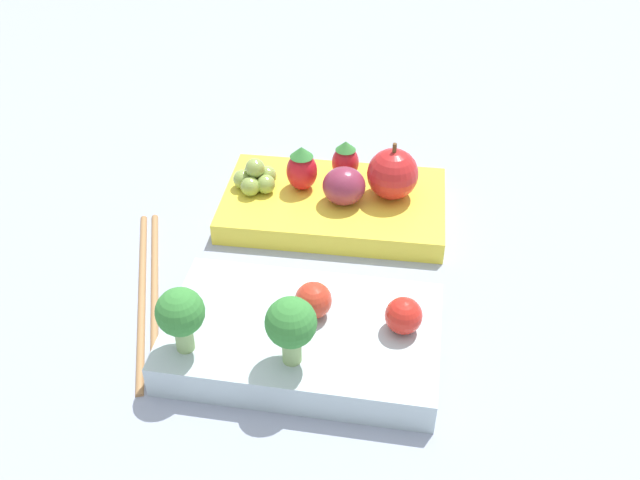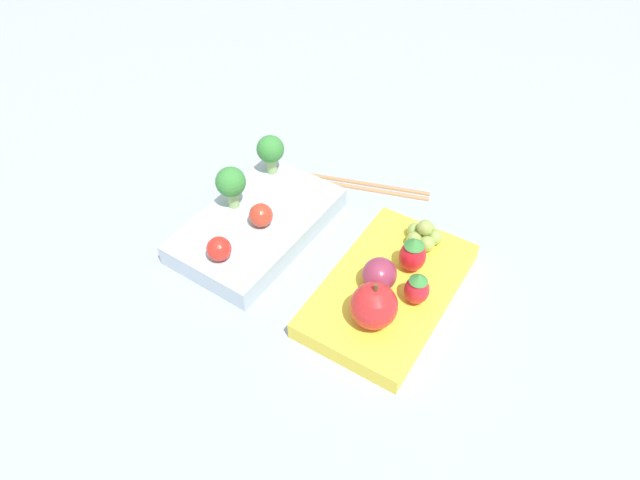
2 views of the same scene
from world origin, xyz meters
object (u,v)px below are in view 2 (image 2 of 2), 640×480
Objects in this scene: broccoli_floret_0 at (270,150)px; broccoli_floret_1 at (231,183)px; bento_box_savoury at (258,225)px; chopsticks_pair at (347,182)px; grape_cluster at (424,235)px; cherry_tomato_0 at (261,215)px; cherry_tomato_1 at (219,249)px; bento_box_fruit at (389,289)px; apple at (374,306)px; strawberry_1 at (417,288)px; plum at (379,275)px; strawberry_0 at (413,254)px.

broccoli_floret_1 is (-0.07, 0.01, 0.00)m from broccoli_floret_0.
chopsticks_pair is (0.13, -0.06, -0.01)m from bento_box_savoury.
broccoli_floret_1 is 0.22m from grape_cluster.
cherry_tomato_0 is 1.01× the size of cherry_tomato_1.
bento_box_fruit is 0.22m from broccoli_floret_0.
broccoli_floret_0 is 0.25m from apple.
cherry_tomato_1 is 0.69× the size of strawberry_1.
broccoli_floret_0 is 1.91× the size of cherry_tomato_1.
plum is (-0.11, -0.19, -0.02)m from broccoli_floret_0.
apple is at bearing -111.46° from cherry_tomato_0.
cherry_tomato_0 is at bearing 161.84° from chopsticks_pair.
cherry_tomato_1 is at bearing 107.04° from bento_box_fruit.
cherry_tomato_0 is at bearing 109.46° from grape_cluster.
grape_cluster is at bearing -8.01° from bento_box_fruit.
bento_box_savoury is 3.87× the size of apple.
cherry_tomato_0 is 0.07m from cherry_tomato_1.
strawberry_1 is 0.22m from chopsticks_pair.
strawberry_1 reaches higher than bento_box_savoury.
broccoli_floret_1 is at bearing 83.52° from bento_box_fruit.
bento_box_savoury is 1.00× the size of chopsticks_pair.
broccoli_floret_1 is at bearing 70.06° from apple.
apple is (-0.07, -0.17, 0.03)m from bento_box_savoury.
chopsticks_pair is at bearing -18.16° from cherry_tomato_0.
broccoli_floret_1 reaches higher than apple.
broccoli_floret_0 is 0.24× the size of chopsticks_pair.
apple is at bearing 176.51° from grape_cluster.
bento_box_fruit is 3.89× the size of apple.
grape_cluster is at bearing -77.23° from broccoli_floret_1.
bento_box_fruit is at bearing 2.82° from apple.
apple reaches higher than strawberry_1.
plum is at bearing 166.40° from grape_cluster.
cherry_tomato_1 is (-0.15, -0.02, -0.02)m from broccoli_floret_0.
cherry_tomato_1 is (-0.06, 0.01, -0.00)m from cherry_tomato_0.
apple reaches higher than cherry_tomato_1.
broccoli_floret_0 reaches higher than cherry_tomato_1.
cherry_tomato_0 reaches higher than bento_box_savoury.
bento_box_fruit is 1.01× the size of chopsticks_pair.
broccoli_floret_0 reaches higher than plum.
plum is (-0.01, 0.01, 0.03)m from bento_box_fruit.
cherry_tomato_1 is 0.17m from plum.
broccoli_floret_0 reaches higher than apple.
grape_cluster reaches higher than chopsticks_pair.
chopsticks_pair is at bearing -58.78° from broccoli_floret_0.
cherry_tomato_1 reaches higher than grape_cluster.
bento_box_savoury reaches higher than bento_box_fruit.
cherry_tomato_0 is 0.62× the size of strawberry_0.
bento_box_fruit is 0.08m from grape_cluster.
plum is at bearing -74.92° from cherry_tomato_1.
cherry_tomato_0 is 0.18m from grape_cluster.
cherry_tomato_1 reaches higher than chopsticks_pair.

